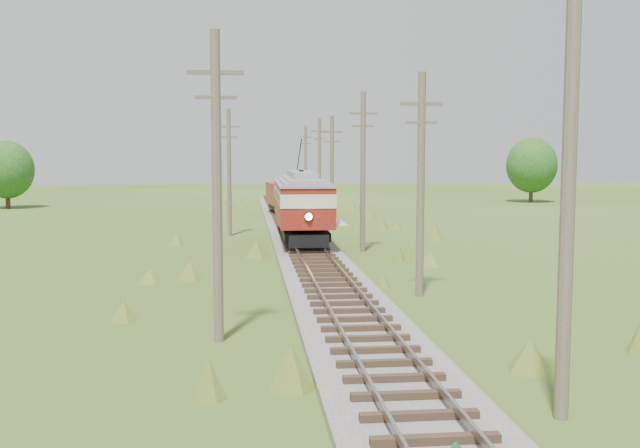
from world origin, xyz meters
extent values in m
cube|color=#605B54|center=(0.00, 34.00, 0.12)|extent=(3.60, 96.00, 0.25)
cube|color=#726659|center=(-0.72, 34.00, 0.48)|extent=(0.08, 96.00, 0.17)
cube|color=#726659|center=(0.72, 34.00, 0.48)|extent=(0.08, 96.00, 0.17)
cube|color=#2D2116|center=(0.00, 34.00, 0.33)|extent=(2.40, 96.00, 0.16)
cube|color=black|center=(0.00, 34.86, 1.03)|extent=(2.68, 11.67, 0.47)
cube|color=maroon|center=(0.00, 34.86, 2.09)|extent=(3.14, 12.69, 1.16)
cube|color=beige|center=(0.00, 34.86, 3.04)|extent=(3.17, 12.76, 0.74)
cube|color=black|center=(0.00, 34.86, 3.04)|extent=(3.19, 12.19, 0.58)
cube|color=maroon|center=(0.00, 34.86, 3.56)|extent=(3.14, 12.69, 0.32)
cube|color=gray|center=(0.00, 34.86, 3.91)|extent=(3.20, 12.82, 0.40)
cube|color=gray|center=(0.00, 34.86, 4.27)|extent=(1.47, 9.51, 0.42)
sphere|color=#FFF2BF|center=(-0.09, 28.46, 2.25)|extent=(0.38, 0.38, 0.38)
cylinder|color=black|center=(0.03, 36.76, 5.46)|extent=(0.14, 4.91, 2.03)
cylinder|color=black|center=(-0.86, 30.09, 0.98)|extent=(0.14, 0.85, 0.84)
cylinder|color=black|center=(0.72, 30.06, 0.98)|extent=(0.14, 0.85, 0.84)
cylinder|color=black|center=(-0.72, 39.66, 0.98)|extent=(0.14, 0.85, 0.84)
cylinder|color=black|center=(0.86, 39.64, 0.98)|extent=(0.14, 0.85, 0.84)
cube|color=black|center=(0.00, 54.40, 0.88)|extent=(2.56, 6.72, 0.46)
cube|color=brown|center=(0.00, 54.40, 2.02)|extent=(3.10, 7.49, 1.82)
cube|color=brown|center=(0.00, 54.40, 2.97)|extent=(3.17, 7.64, 0.11)
cylinder|color=black|center=(-0.46, 52.15, 0.92)|extent=(0.18, 0.74, 0.73)
cylinder|color=black|center=(0.90, 52.29, 0.92)|extent=(0.18, 0.74, 0.73)
cylinder|color=black|center=(-0.90, 56.50, 0.92)|extent=(0.18, 0.74, 0.73)
cylinder|color=black|center=(0.46, 56.64, 0.92)|extent=(0.18, 0.74, 0.73)
cone|color=gray|center=(3.17, 47.55, 0.52)|extent=(2.78, 2.78, 1.04)
cone|color=gray|center=(3.86, 46.68, 0.30)|extent=(1.56, 1.56, 0.61)
cylinder|color=brown|center=(3.10, 5.00, 4.40)|extent=(0.30, 0.30, 8.80)
cylinder|color=brown|center=(3.30, 18.00, 4.30)|extent=(0.30, 0.30, 8.60)
cube|color=brown|center=(3.30, 18.00, 7.40)|extent=(1.60, 0.12, 0.12)
cube|color=brown|center=(3.30, 18.00, 6.70)|extent=(1.20, 0.10, 0.10)
cylinder|color=brown|center=(3.20, 31.00, 4.50)|extent=(0.30, 0.30, 9.00)
cube|color=brown|center=(3.20, 31.00, 7.80)|extent=(1.60, 0.12, 0.12)
cube|color=brown|center=(3.20, 31.00, 7.10)|extent=(1.20, 0.10, 0.10)
cylinder|color=brown|center=(3.00, 44.00, 4.20)|extent=(0.30, 0.30, 8.40)
cube|color=brown|center=(3.00, 44.00, 7.20)|extent=(1.60, 0.12, 0.12)
cube|color=brown|center=(3.00, 44.00, 6.50)|extent=(1.20, 0.10, 0.10)
cylinder|color=brown|center=(3.40, 57.00, 4.45)|extent=(0.30, 0.30, 8.90)
cube|color=brown|center=(3.40, 57.00, 7.70)|extent=(1.60, 0.12, 0.12)
cube|color=brown|center=(3.40, 57.00, 7.00)|extent=(1.20, 0.10, 0.10)
cylinder|color=brown|center=(3.20, 70.00, 4.35)|extent=(0.30, 0.30, 8.70)
cube|color=brown|center=(3.20, 70.00, 7.50)|extent=(1.60, 0.12, 0.12)
cube|color=brown|center=(3.20, 70.00, 6.80)|extent=(1.20, 0.10, 0.10)
cylinder|color=brown|center=(-4.20, 12.00, 4.50)|extent=(0.30, 0.30, 9.00)
cube|color=brown|center=(-4.20, 12.00, 7.80)|extent=(1.60, 0.12, 0.12)
cube|color=brown|center=(-4.20, 12.00, 7.10)|extent=(1.20, 0.10, 0.10)
cylinder|color=brown|center=(-4.50, 40.00, 4.30)|extent=(0.30, 0.30, 8.60)
cube|color=brown|center=(-4.50, 40.00, 7.40)|extent=(1.60, 0.12, 0.12)
cube|color=brown|center=(-4.50, 40.00, 6.70)|extent=(1.20, 0.10, 0.10)
cylinder|color=#38281C|center=(-28.00, 68.00, 1.17)|extent=(0.50, 0.50, 2.34)
ellipsoid|color=#164514|center=(-28.00, 68.00, 4.03)|extent=(5.46, 5.46, 6.01)
cylinder|color=#38281C|center=(30.00, 72.00, 1.26)|extent=(0.50, 0.50, 2.52)
ellipsoid|color=#164514|center=(30.00, 72.00, 4.34)|extent=(5.88, 5.88, 6.47)
camera|label=1|loc=(-3.36, -8.75, 5.44)|focal=40.00mm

